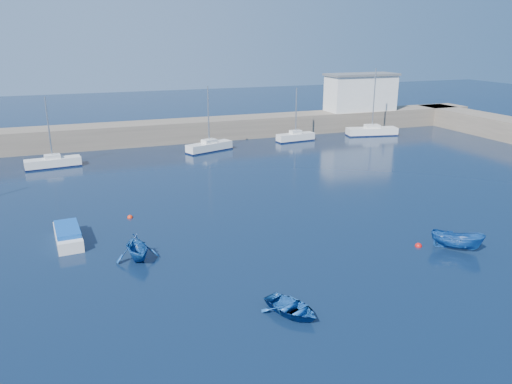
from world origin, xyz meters
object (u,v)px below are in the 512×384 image
object	(u,v)px
sailboat_7	(295,137)
sailboat_6	(209,147)
harbor_office	(361,93)
sailboat_8	(372,131)
motorboat_1	(68,235)
dinghy_center	(292,308)
dinghy_left	(137,247)
dinghy_right	(457,241)
sailboat_5	(53,162)

from	to	relation	value
sailboat_7	sailboat_6	bearing A→B (deg)	92.31
harbor_office	sailboat_8	distance (m)	7.32
sailboat_8	motorboat_1	world-z (taller)	sailboat_8
harbor_office	sailboat_7	xyz separation A→B (m)	(-12.88, -5.51, -4.54)
sailboat_8	dinghy_center	distance (m)	48.25
sailboat_6	dinghy_left	world-z (taller)	sailboat_6
harbor_office	sailboat_6	bearing A→B (deg)	-163.63
dinghy_left	dinghy_right	bearing A→B (deg)	-21.55
sailboat_8	harbor_office	bearing A→B (deg)	-2.68
sailboat_5	dinghy_left	xyz separation A→B (m)	(4.99, -25.68, 0.25)
sailboat_6	dinghy_center	distance (m)	36.92
harbor_office	dinghy_left	size ratio (longest dim) A/B	3.34
harbor_office	dinghy_right	world-z (taller)	harbor_office
sailboat_6	sailboat_8	size ratio (longest dim) A/B	0.85
motorboat_1	sailboat_6	bearing A→B (deg)	51.11
sailboat_5	motorboat_1	bearing A→B (deg)	176.11
sailboat_8	dinghy_left	distance (m)	46.04
sailboat_5	dinghy_left	distance (m)	26.16
sailboat_5	sailboat_8	xyz separation A→B (m)	(40.67, 3.42, 0.04)
dinghy_center	dinghy_right	size ratio (longest dim) A/B	0.95
sailboat_8	sailboat_7	bearing A→B (deg)	101.16
sailboat_5	dinghy_right	distance (m)	39.65
dinghy_left	harbor_office	bearing A→B (deg)	38.33
motorboat_1	dinghy_left	bearing A→B (deg)	-51.87
sailboat_6	sailboat_8	distance (m)	23.56
sailboat_6	dinghy_center	world-z (taller)	sailboat_6
sailboat_7	sailboat_8	bearing A→B (deg)	-96.54
sailboat_5	sailboat_6	distance (m)	17.25
harbor_office	sailboat_6	world-z (taller)	harbor_office
sailboat_6	sailboat_8	xyz separation A→B (m)	(23.50, 1.74, 0.02)
sailboat_5	sailboat_8	world-z (taller)	sailboat_8
sailboat_6	dinghy_right	distance (m)	33.86
sailboat_5	motorboat_1	distance (m)	21.45
harbor_office	dinghy_center	size ratio (longest dim) A/B	3.28
sailboat_8	dinghy_center	size ratio (longest dim) A/B	2.94
harbor_office	sailboat_5	size ratio (longest dim) A/B	1.38
sailboat_5	dinghy_right	bearing A→B (deg)	-149.40
motorboat_1	sailboat_7	bearing A→B (deg)	37.48
harbor_office	sailboat_8	bearing A→B (deg)	-104.17
harbor_office	sailboat_7	bearing A→B (deg)	-156.82
dinghy_left	dinghy_center	bearing A→B (deg)	-60.56
sailboat_8	dinghy_left	xyz separation A→B (m)	(-35.69, -29.10, 0.21)
sailboat_8	dinghy_right	distance (m)	38.61
sailboat_8	sailboat_5	bearing A→B (deg)	106.29
dinghy_center	dinghy_right	world-z (taller)	dinghy_right
sailboat_8	motorboat_1	bearing A→B (deg)	133.61
harbor_office	motorboat_1	size ratio (longest dim) A/B	2.24
harbor_office	sailboat_5	distance (m)	43.27
motorboat_1	sailboat_5	bearing A→B (deg)	88.91
sailboat_8	dinghy_right	world-z (taller)	sailboat_8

